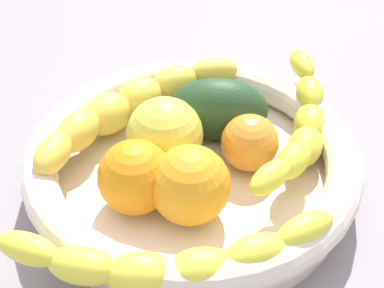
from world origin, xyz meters
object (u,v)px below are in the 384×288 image
fruit_bowl (192,164)px  banana_draped_right (301,127)px  banana_draped_left (170,261)px  orange_mid_left (190,185)px  orange_front (136,177)px  avocado_dark (218,110)px  apple_yellow (164,137)px  orange_mid_right (250,143)px  banana_arching_top (130,106)px

fruit_bowl → banana_draped_right: 10.85cm
banana_draped_left → orange_mid_left: 7.22cm
banana_draped_right → orange_front: orange_front is taller
banana_draped_left → avocado_dark: avocado_dark is taller
banana_draped_right → apple_yellow: bearing=-64.9°
banana_draped_left → apple_yellow: (-12.39, -4.43, 1.09)cm
banana_draped_left → orange_mid_right: size_ratio=4.66×
banana_arching_top → orange_front: 10.78cm
fruit_bowl → orange_mid_left: orange_mid_left is taller
fruit_bowl → banana_arching_top: (-4.19, -7.54, 2.30)cm
fruit_bowl → banana_draped_left: (12.71, 1.86, 1.86)cm
fruit_bowl → apple_yellow: 3.92cm
banana_draped_right → apple_yellow: 13.02cm
orange_front → orange_mid_right: (-7.69, 8.25, -0.55)cm
fruit_bowl → apple_yellow: bearing=-82.9°
avocado_dark → apple_yellow: bearing=-29.5°
orange_mid_right → apple_yellow: 7.89cm
orange_mid_right → banana_draped_right: bearing=126.9°
banana_draped_right → orange_mid_left: (10.77, -7.84, 0.39)cm
orange_front → avocado_dark: bearing=159.7°
orange_mid_left → fruit_bowl: bearing=-166.2°
fruit_bowl → orange_mid_right: orange_mid_right is taller
orange_mid_right → avocado_dark: (-4.04, -3.91, 0.14)cm
orange_mid_left → avocado_dark: size_ratio=0.69×
banana_draped_right → orange_mid_left: orange_mid_left is taller
banana_draped_left → fruit_bowl: bearing=-171.7°
banana_draped_right → avocado_dark: avocado_dark is taller
orange_mid_right → avocado_dark: avocado_dark is taller
fruit_bowl → orange_front: (5.71, -3.32, 2.65)cm
apple_yellow → banana_arching_top: bearing=-132.2°
banana_draped_left → avocado_dark: 18.75cm
fruit_bowl → apple_yellow: apple_yellow is taller
banana_draped_right → banana_arching_top: (1.00, -16.76, -0.12)cm
orange_front → orange_mid_right: size_ratio=1.21×
banana_draped_left → apple_yellow: size_ratio=3.53×
banana_draped_right → orange_mid_right: bearing=-53.1°
banana_draped_right → orange_front: bearing=-49.0°
banana_draped_left → banana_arching_top: size_ratio=1.15×
fruit_bowl → banana_arching_top: size_ratio=1.42×
orange_mid_left → avocado_dark: orange_mid_left is taller
fruit_bowl → orange_front: orange_front is taller
fruit_bowl → avocado_dark: (-6.02, 1.02, 2.23)cm
fruit_bowl → avocado_dark: size_ratio=3.16×
orange_mid_left → orange_front: bearing=-88.3°
banana_draped_left → banana_draped_right: bearing=157.7°
banana_draped_left → orange_front: size_ratio=3.86×
orange_mid_right → apple_yellow: apple_yellow is taller
fruit_bowl → banana_draped_left: bearing=8.3°
fruit_bowl → avocado_dark: bearing=170.4°
banana_arching_top → orange_front: (9.91, 4.22, 0.35)cm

